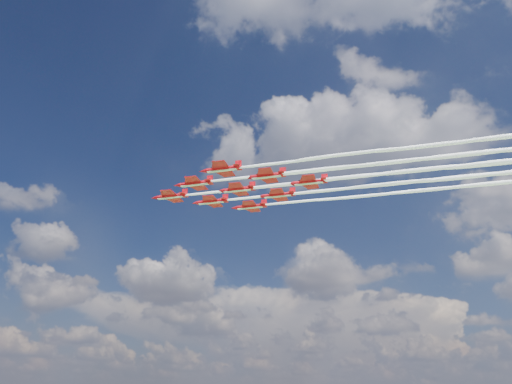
# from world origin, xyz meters

# --- Properties ---
(jet_lead) EXTENTS (152.61, 20.98, 3.10)m
(jet_lead) POSITION_xyz_m (53.19, 6.76, 75.80)
(jet_lead) COLOR red
(jet_row2_port) EXTENTS (152.61, 20.98, 3.10)m
(jet_row2_port) POSITION_xyz_m (65.06, 0.30, 75.80)
(jet_row2_port) COLOR red
(jet_row2_starb) EXTENTS (152.61, 20.98, 3.10)m
(jet_row2_starb) POSITION_xyz_m (63.55, 15.44, 75.80)
(jet_row2_starb) COLOR red
(jet_row3_port) EXTENTS (152.61, 20.98, 3.10)m
(jet_row3_port) POSITION_xyz_m (76.93, -6.16, 75.80)
(jet_row3_port) COLOR red
(jet_row3_centre) EXTENTS (152.61, 20.98, 3.10)m
(jet_row3_centre) POSITION_xyz_m (75.42, 8.98, 75.80)
(jet_row3_centre) COLOR red
(jet_row3_starb) EXTENTS (152.61, 20.98, 3.10)m
(jet_row3_starb) POSITION_xyz_m (73.90, 24.12, 75.80)
(jet_row3_starb) COLOR red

